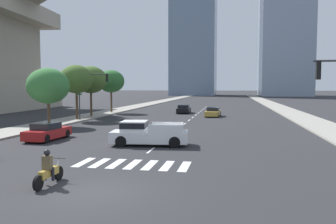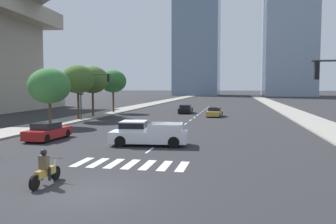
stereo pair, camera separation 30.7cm
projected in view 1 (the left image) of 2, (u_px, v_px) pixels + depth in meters
name	position (u px, v px, depth m)	size (l,w,h in m)	color
ground_plane	(97.00, 192.00, 13.02)	(800.00, 800.00, 0.00)	#28282B
sidewalk_east	(310.00, 121.00, 39.90)	(4.00, 260.00, 0.15)	gray
sidewalk_west	(84.00, 117.00, 44.97)	(4.00, 260.00, 0.15)	gray
crosswalk_near	(133.00, 164.00, 17.70)	(5.85, 2.29, 0.01)	silver
lane_divider_center	(193.00, 117.00, 45.16)	(0.14, 50.00, 0.01)	silver
motorcycle_lead	(49.00, 171.00, 13.88)	(0.70, 2.17, 1.49)	black
pickup_truck	(146.00, 133.00, 23.46)	(5.41, 2.49, 1.67)	silver
sedan_gold_0	(213.00, 112.00, 46.50)	(2.05, 4.35, 1.24)	#B28E38
sedan_black_1	(184.00, 109.00, 52.32)	(2.00, 4.57, 1.28)	black
sedan_red_2	(47.00, 132.00, 25.86)	(1.87, 4.32, 1.32)	maroon
traffic_signal_far	(90.00, 86.00, 40.28)	(4.03, 0.28, 5.76)	#333335
street_tree_nearest	(48.00, 86.00, 34.44)	(4.22, 4.22, 5.76)	#4C3823
street_tree_second	(76.00, 79.00, 40.67)	(3.97, 3.97, 6.47)	#4C3823
street_tree_third	(91.00, 80.00, 44.85)	(4.17, 4.17, 6.59)	#4C3823
street_tree_fourth	(111.00, 81.00, 52.44)	(4.05, 4.05, 6.46)	#4C3823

